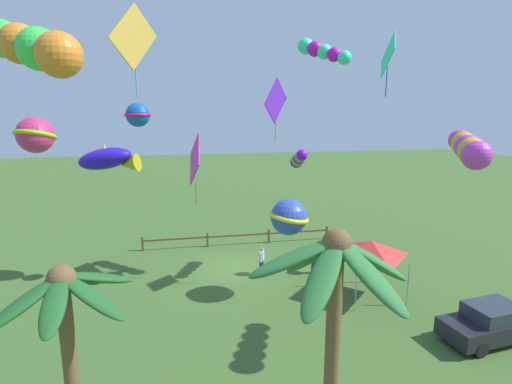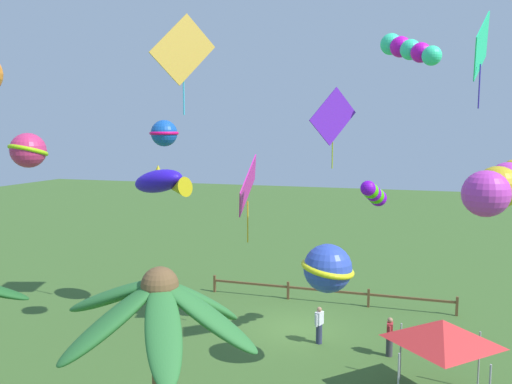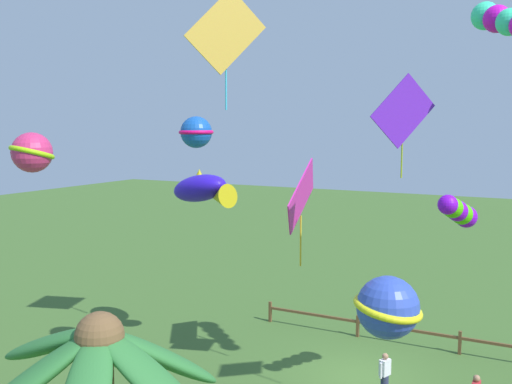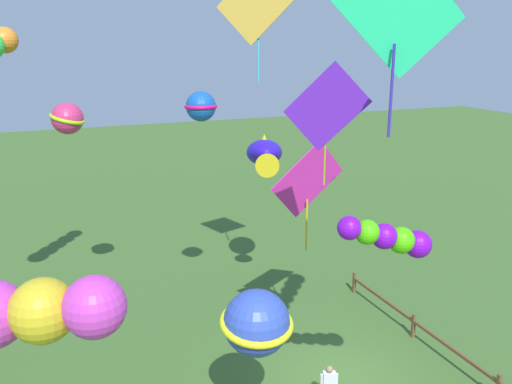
% 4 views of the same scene
% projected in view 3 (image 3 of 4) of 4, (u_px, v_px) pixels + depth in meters
% --- Properties ---
extents(ground_plane, '(120.00, 120.00, 0.00)m').
position_uv_depth(ground_plane, '(359.00, 377.00, 21.14)').
color(ground_plane, '#3D6028').
extents(rail_fence, '(12.76, 0.12, 0.95)m').
position_uv_depth(rail_fence, '(407.00, 331.00, 24.21)').
color(rail_fence, brown).
rests_on(rail_fence, ground).
extents(spectator_0, '(0.35, 0.52, 1.59)m').
position_uv_depth(spectator_0, '(385.00, 376.00, 19.35)').
color(spectator_0, '#2D3351').
rests_on(spectator_0, ground).
extents(kite_ball_0, '(1.59, 1.59, 1.06)m').
position_uv_depth(kite_ball_0, '(196.00, 132.00, 19.48)').
color(kite_ball_0, '#1550B3').
extents(kite_diamond_1, '(1.55, 1.69, 3.14)m').
position_uv_depth(kite_diamond_1, '(403.00, 112.00, 17.50)').
color(kite_diamond_1, '#601FBD').
extents(kite_diamond_2, '(0.62, 2.87, 3.96)m').
position_uv_depth(kite_diamond_2, '(301.00, 198.00, 21.15)').
color(kite_diamond_2, '#D928A9').
extents(kite_tube_3, '(2.30, 2.44, 1.52)m').
position_uv_depth(kite_tube_3, '(506.00, 21.00, 16.80)').
color(kite_tube_3, '#35EFA9').
extents(kite_ball_7, '(1.70, 1.70, 1.18)m').
position_uv_depth(kite_ball_7, '(32.00, 152.00, 17.10)').
color(kite_ball_7, '#CC2C68').
extents(kite_fish_8, '(3.63, 2.42, 1.60)m').
position_uv_depth(kite_fish_8, '(202.00, 189.00, 23.48)').
color(kite_fish_8, '#2812C5').
extents(kite_tube_9, '(0.92, 2.51, 1.24)m').
position_uv_depth(kite_tube_9, '(459.00, 212.00, 17.99)').
color(kite_tube_9, '#790DD5').
extents(kite_diamond_10, '(2.06, 2.45, 4.39)m').
position_uv_depth(kite_diamond_10, '(226.00, 33.00, 21.15)').
color(kite_diamond_10, gold).
extents(kite_ball_11, '(2.00, 1.99, 1.76)m').
position_uv_depth(kite_ball_11, '(388.00, 307.00, 16.27)').
color(kite_ball_11, '#314CBB').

